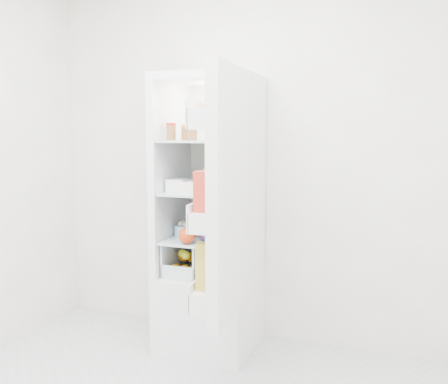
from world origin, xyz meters
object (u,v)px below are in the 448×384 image
at_px(refrigerator, 213,248).
at_px(red_cabbage, 210,227).
at_px(fridge_door, 224,199).
at_px(mushroom_bowl, 186,231).

height_order(refrigerator, red_cabbage, refrigerator).
bearing_deg(fridge_door, red_cabbage, 25.38).
relative_size(refrigerator, fridge_door, 1.38).
relative_size(red_cabbage, mushroom_bowl, 1.17).
xyz_separation_m(mushroom_bowl, fridge_door, (0.49, -0.57, 0.31)).
bearing_deg(mushroom_bowl, refrigerator, 22.11).
relative_size(red_cabbage, fridge_door, 0.14).
xyz_separation_m(red_cabbage, fridge_door, (0.28, -0.48, 0.26)).
bearing_deg(red_cabbage, refrigerator, 106.28).
height_order(red_cabbage, fridge_door, fridge_door).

